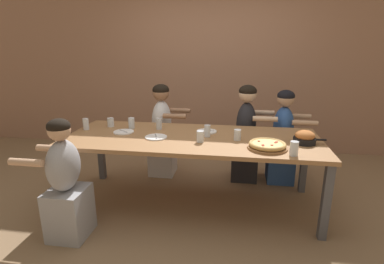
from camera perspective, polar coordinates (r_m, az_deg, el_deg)
ground_plane at (r=3.35m, az=0.00°, el=-13.29°), size 18.00×18.00×0.00m
restaurant_back_panel at (r=4.80m, az=3.51°, el=15.58°), size 10.00×0.06×3.20m
dining_table at (r=3.07m, az=0.00°, el=-2.04°), size 2.57×1.02×0.75m
pizza_board_main at (r=2.78m, az=14.15°, el=-2.46°), size 0.36×0.36×0.06m
skillet_bowl at (r=3.02m, az=20.68°, el=-0.99°), size 0.30×0.21×0.13m
empty_plate_a at (r=3.28m, az=-12.89°, el=0.03°), size 0.22×0.22×0.02m
empty_plate_b at (r=3.04m, az=-6.87°, el=-0.96°), size 0.23×0.23×0.02m
empty_plate_c at (r=3.22m, az=2.81°, el=0.12°), size 0.22×0.22×0.02m
drinking_glass_a at (r=3.04m, az=2.94°, el=0.06°), size 0.06×0.06×0.12m
drinking_glass_b at (r=2.88m, az=1.59°, el=-0.99°), size 0.07×0.07×0.11m
drinking_glass_c at (r=2.96m, az=8.66°, el=-0.53°), size 0.07×0.07×0.11m
drinking_glass_d at (r=2.66m, az=18.85°, el=-3.12°), size 0.07×0.07×0.12m
drinking_glass_e at (r=3.42m, az=-11.46°, el=1.69°), size 0.07×0.07×0.12m
drinking_glass_f at (r=3.50m, az=-19.55°, el=1.31°), size 0.06×0.06×0.13m
drinking_glass_g at (r=3.33m, az=-6.32°, el=1.43°), size 0.06×0.06×0.12m
drinking_glass_h at (r=3.55m, az=-15.23°, el=1.74°), size 0.07×0.07×0.10m
diner_far_midleft at (r=3.89m, az=-5.67°, el=-0.25°), size 0.51×0.40×1.19m
diner_far_right at (r=3.83m, az=16.85°, el=-1.51°), size 0.51×0.40×1.15m
diner_near_left at (r=2.83m, az=-22.94°, el=-9.34°), size 0.51×0.40×1.08m
diner_far_midright at (r=3.78m, az=10.21°, el=-0.81°), size 0.51×0.40×1.20m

